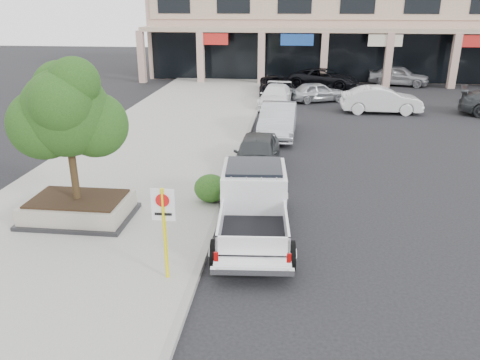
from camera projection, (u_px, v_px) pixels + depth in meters
name	position (u px, v px, depth m)	size (l,w,h in m)	color
ground	(264.00, 242.00, 13.22)	(120.00, 120.00, 0.00)	black
sidewalk	(141.00, 164.00, 19.34)	(8.00, 52.00, 0.15)	gray
curb	(236.00, 168.00, 18.93)	(0.20, 52.00, 0.15)	gray
strip_mall	(378.00, 21.00, 42.20)	(40.55, 12.43, 9.50)	tan
planter	(79.00, 208.00, 14.24)	(3.20, 2.20, 0.68)	black
planter_tree	(73.00, 112.00, 13.33)	(2.90, 2.55, 4.00)	black
no_parking_sign	(164.00, 221.00, 10.75)	(0.55, 0.09, 2.30)	yellow
hedge	(211.00, 188.00, 15.40)	(1.10, 0.99, 0.94)	#124013
pickup_truck	(254.00, 207.00, 13.33)	(2.11, 5.71, 1.80)	white
curb_car_a	(257.00, 153.00, 18.62)	(1.72, 4.27, 1.45)	#2C3031
curb_car_b	(278.00, 120.00, 23.52)	(1.72, 4.92, 1.62)	#AAACB2
curb_car_c	(276.00, 96.00, 30.24)	(1.90, 4.67, 1.35)	white
curb_car_d	(275.00, 86.00, 34.03)	(2.26, 4.91, 1.36)	black
lot_car_a	(318.00, 92.00, 31.74)	(1.57, 3.90, 1.33)	#9FA2A7
lot_car_b	(381.00, 100.00, 28.47)	(1.67, 4.80, 1.58)	silver
lot_car_d	(324.00, 78.00, 36.91)	(2.49, 5.39, 1.50)	black
lot_car_e	(399.00, 75.00, 37.94)	(1.89, 4.69, 1.60)	gray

